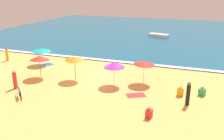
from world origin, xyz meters
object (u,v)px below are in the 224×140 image
(parked_bicycle, at_px, (20,93))
(beachgoer_10, at_px, (188,94))
(beach_umbrella_3, at_px, (39,58))
(beach_umbrella_4, at_px, (144,63))
(beachgoer_7, at_px, (180,92))
(beachgoer_11, at_px, (7,55))
(beach_umbrella_0, at_px, (114,65))
(beachgoer_3, at_px, (149,113))
(small_boat_0, at_px, (159,35))
(beachgoer_8, at_px, (202,92))
(beach_umbrella_2, at_px, (75,58))
(beach_umbrella_1, at_px, (41,50))
(beachgoer_0, at_px, (15,80))

(parked_bicycle, distance_m, beachgoer_10, 12.94)
(beach_umbrella_3, xyz_separation_m, parked_bicycle, (1.20, -4.52, -1.56))
(parked_bicycle, bearing_deg, beach_umbrella_4, 36.69)
(beach_umbrella_3, distance_m, beachgoer_7, 13.21)
(beachgoer_7, distance_m, beachgoer_11, 20.60)
(parked_bicycle, distance_m, beachgoer_11, 11.65)
(beach_umbrella_0, relative_size, beachgoer_3, 2.73)
(parked_bicycle, xyz_separation_m, beachgoer_11, (-8.39, 8.08, 0.36))
(small_boat_0, bearing_deg, beach_umbrella_4, -84.12)
(beach_umbrella_3, xyz_separation_m, beachgoer_10, (13.76, -1.42, -1.06))
(beachgoer_7, bearing_deg, beach_umbrella_0, 175.85)
(beachgoer_7, relative_size, beachgoer_8, 1.07)
(beach_umbrella_4, distance_m, beachgoer_7, 4.14)
(beachgoer_7, distance_m, beachgoer_8, 1.80)
(beachgoer_3, bearing_deg, beach_umbrella_2, 148.69)
(beach_umbrella_0, relative_size, beachgoer_8, 2.93)
(beach_umbrella_0, relative_size, beach_umbrella_4, 1.08)
(beach_umbrella_0, height_order, beach_umbrella_2, beach_umbrella_2)
(beachgoer_11, height_order, small_boat_0, beachgoer_11)
(beach_umbrella_1, xyz_separation_m, beachgoer_8, (17.09, -2.86, -1.38))
(beach_umbrella_1, bearing_deg, beach_umbrella_4, -8.46)
(beachgoer_8, bearing_deg, parked_bicycle, -158.77)
(beach_umbrella_0, height_order, beachgoer_10, beach_umbrella_0)
(beachgoer_3, relative_size, beachgoer_8, 1.08)
(beach_umbrella_3, height_order, beachgoer_10, beach_umbrella_3)
(beach_umbrella_2, relative_size, beachgoer_7, 3.08)
(beach_umbrella_3, distance_m, beach_umbrella_4, 9.89)
(beach_umbrella_4, relative_size, beachgoer_0, 1.31)
(beach_umbrella_0, distance_m, beach_umbrella_2, 3.91)
(beachgoer_3, relative_size, beachgoer_11, 0.54)
(beach_umbrella_2, relative_size, beachgoer_0, 1.58)
(small_boat_0, bearing_deg, beachgoer_7, -76.67)
(beachgoer_7, bearing_deg, small_boat_0, 103.33)
(beach_umbrella_3, xyz_separation_m, beachgoer_7, (13.11, 0.05, -1.58))
(parked_bicycle, bearing_deg, beachgoer_8, 21.23)
(beach_umbrella_2, height_order, beachgoer_8, beach_umbrella_2)
(beachgoer_11, bearing_deg, beachgoer_10, -13.39)
(beachgoer_11, bearing_deg, small_boat_0, 54.45)
(beachgoer_8, height_order, beachgoer_11, beachgoer_11)
(beach_umbrella_4, bearing_deg, parked_bicycle, -143.31)
(beach_umbrella_3, distance_m, beachgoer_0, 3.34)
(beachgoer_3, xyz_separation_m, beachgoer_7, (1.64, 4.36, -0.00))
(beach_umbrella_2, bearing_deg, beach_umbrella_1, 152.21)
(parked_bicycle, height_order, beachgoer_8, beachgoer_8)
(beachgoer_0, height_order, beachgoer_7, beachgoer_0)
(beach_umbrella_1, bearing_deg, beach_umbrella_0, -17.98)
(beach_umbrella_4, distance_m, beachgoer_10, 5.29)
(beach_umbrella_3, xyz_separation_m, beach_umbrella_4, (9.72, 1.82, -0.01))
(beachgoer_8, bearing_deg, beachgoer_10, -114.95)
(beach_umbrella_0, distance_m, beachgoer_7, 5.98)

